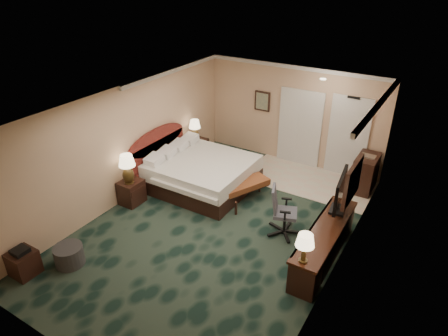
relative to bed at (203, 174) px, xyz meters
The scene contains 26 objects.
floor 1.80m from the bed, 44.69° to the right, with size 5.00×7.50×0.00m, color black.
ceiling 2.93m from the bed, 44.69° to the right, with size 5.00×7.50×0.00m, color white.
wall_back 2.97m from the bed, 63.43° to the left, with size 5.00×0.00×2.70m, color #D7AF88.
wall_front 5.24m from the bed, 75.89° to the right, with size 5.00×0.00×2.70m, color #D7AF88.
wall_left 2.02m from the bed, 135.09° to the right, with size 0.00×7.50×2.70m, color #D7AF88.
wall_right 4.08m from the bed, 18.29° to the right, with size 0.00×7.50×2.70m, color #D7AF88.
crown_molding 2.89m from the bed, 44.69° to the right, with size 5.00×7.50×0.10m, color silver, non-canonical shape.
tile_patch 2.74m from the bed, 37.59° to the left, with size 3.20×1.70×0.01m, color beige.
headboard 1.26m from the bed, 168.49° to the right, with size 0.12×2.00×1.40m, color #530E11, non-canonical shape.
entry_door 3.81m from the bed, 41.47° to the left, with size 1.02×0.06×2.18m, color silver.
closet_doors 2.97m from the bed, 58.64° to the left, with size 1.20×0.06×2.10m, color silver.
wall_art 2.78m from the bed, 81.82° to the left, with size 0.45×0.06×0.55m, color slate.
wall_mirror 3.95m from the bed, ahead, with size 0.05×0.95×0.75m, color white.
bed is the anchor object (origin of this frame).
nightstand_near 1.79m from the bed, 123.94° to the right, with size 0.45×0.52×0.57m, color black.
nightstand_far 1.48m from the bed, 131.19° to the left, with size 0.50×0.58×0.63m, color black.
lamp_near 1.90m from the bed, 122.39° to the right, with size 0.37×0.37×0.70m, color black, non-canonical shape.
lamp_far 1.57m from the bed, 131.94° to the left, with size 0.32×0.32×0.60m, color black, non-canonical shape.
bed_bench 1.15m from the bed, ahead, with size 0.47×1.36×0.46m, color brown.
ottoman 3.72m from the bed, 98.01° to the right, with size 0.54×0.54×0.38m, color #29292B.
side_table 4.40m from the bed, 103.08° to the right, with size 0.44×0.44×0.48m, color black.
desk 3.64m from the bed, 17.19° to the right, with size 0.52×2.42×0.70m, color black.
tv 3.56m from the bed, ahead, with size 0.09×1.02×0.79m, color black.
desk_lamp 4.09m from the bed, 31.77° to the right, with size 0.31×0.31×0.54m, color black, non-canonical shape.
desk_chair 2.62m from the bed, 15.64° to the right, with size 0.62×0.58×1.07m, color #484A56, non-canonical shape.
minibar 3.98m from the bed, 29.46° to the left, with size 0.47×0.85×0.90m, color black.
Camera 1 is at (3.72, -5.89, 5.10)m, focal length 32.00 mm.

